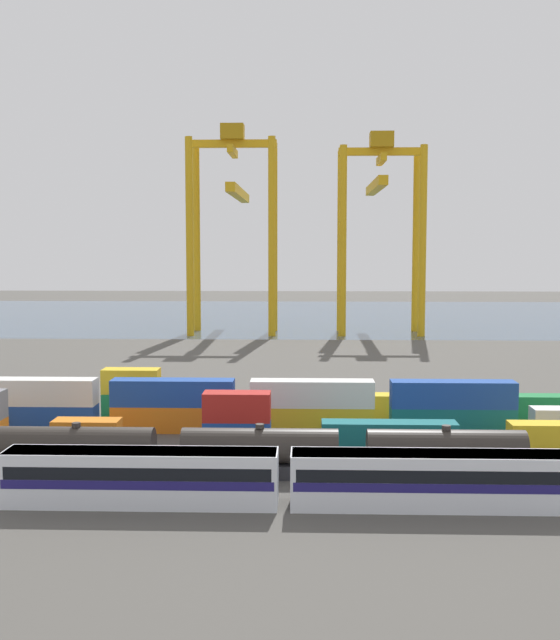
{
  "coord_description": "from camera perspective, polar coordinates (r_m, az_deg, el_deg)",
  "views": [
    {
      "loc": [
        0.33,
        -77.18,
        18.15
      ],
      "look_at": [
        -2.57,
        10.94,
        9.98
      ],
      "focal_mm": 43.91,
      "sensor_mm": 36.0,
      "label": 1
    }
  ],
  "objects": [
    {
      "name": "shipping_container_6",
      "position": [
        74.27,
        18.62,
        -8.1
      ],
      "size": [
        6.04,
        2.44,
        2.6
      ],
      "primitive_type": "cube",
      "color": "gold",
      "rests_on": "ground_plane"
    },
    {
      "name": "gantry_crane_west",
      "position": [
        169.63,
        -3.34,
        8.14
      ],
      "size": [
        18.47,
        40.33,
        43.75
      ],
      "color": "gold",
      "rests_on": "ground_plane"
    },
    {
      "name": "harbour_water",
      "position": [
        209.38,
        1.79,
        0.32
      ],
      "size": [
        400.0,
        110.0,
        0.01
      ],
      "primitive_type": "cube",
      "color": "#384C60",
      "rests_on": "ground_plane"
    },
    {
      "name": "shipping_container_4",
      "position": [
        70.88,
        -3.16,
        -6.31
      ],
      "size": [
        6.04,
        2.44,
        2.6
      ],
      "primitive_type": "cube",
      "color": "#AD211C",
      "rests_on": "shipping_container_3"
    },
    {
      "name": "shipping_container_26",
      "position": [
        84.54,
        8.0,
        -6.25
      ],
      "size": [
        12.1,
        2.44,
        2.6
      ],
      "primitive_type": "cube",
      "color": "gold",
      "rests_on": "ground_plane"
    },
    {
      "name": "shipping_container_14",
      "position": [
        78.19,
        -7.81,
        -5.25
      ],
      "size": [
        12.1,
        2.44,
        2.6
      ],
      "primitive_type": "cube",
      "color": "#1C4299",
      "rests_on": "shipping_container_13"
    },
    {
      "name": "shipping_container_5",
      "position": [
        71.58,
        7.96,
        -8.37
      ],
      "size": [
        12.1,
        2.44,
        2.6
      ],
      "primitive_type": "cube",
      "color": "#146066",
      "rests_on": "ground_plane"
    },
    {
      "name": "shipping_container_3",
      "position": [
        71.44,
        -3.15,
        -8.35
      ],
      "size": [
        6.04,
        2.44,
        2.6
      ],
      "primitive_type": "cube",
      "color": "#1C4299",
      "rests_on": "ground_plane"
    },
    {
      "name": "shipping_container_24",
      "position": [
        85.65,
        -10.79,
        -4.38
      ],
      "size": [
        6.04,
        2.44,
        2.6
      ],
      "primitive_type": "cube",
      "color": "gold",
      "rests_on": "shipping_container_23"
    },
    {
      "name": "shipping_container_11",
      "position": [
        82.11,
        -17.35,
        -6.79
      ],
      "size": [
        12.1,
        2.44,
        2.6
      ],
      "primitive_type": "cube",
      "color": "#1C4299",
      "rests_on": "ground_plane"
    },
    {
      "name": "shipping_container_13",
      "position": [
        78.7,
        -7.79,
        -7.12
      ],
      "size": [
        12.1,
        2.44,
        2.6
      ],
      "primitive_type": "cube",
      "color": "orange",
      "rests_on": "ground_plane"
    },
    {
      "name": "shipping_container_18",
      "position": [
        78.42,
        12.49,
        -5.3
      ],
      "size": [
        12.1,
        2.44,
        2.6
      ],
      "primitive_type": "cube",
      "color": "#1C4299",
      "rests_on": "shipping_container_17"
    },
    {
      "name": "shipping_container_27",
      "position": [
        87.11,
        17.16,
        -6.09
      ],
      "size": [
        12.1,
        2.44,
        2.6
      ],
      "primitive_type": "cube",
      "color": "#197538",
      "rests_on": "ground_plane"
    },
    {
      "name": "shipping_container_12",
      "position": [
        81.62,
        -17.4,
        -5.0
      ],
      "size": [
        12.1,
        2.44,
        2.6
      ],
      "primitive_type": "cube",
      "color": "silver",
      "rests_on": "shipping_container_11"
    },
    {
      "name": "shipping_container_15",
      "position": [
        77.61,
        2.35,
        -7.25
      ],
      "size": [
        12.1,
        2.44,
        2.6
      ],
      "primitive_type": "cube",
      "color": "gold",
      "rests_on": "ground_plane"
    },
    {
      "name": "shipping_container_25",
      "position": [
        84.2,
        -1.47,
        -6.25
      ],
      "size": [
        12.1,
        2.44,
        2.6
      ],
      "primitive_type": "cube",
      "color": "#AD211C",
      "rests_on": "ground_plane"
    },
    {
      "name": "freight_tank_row",
      "position": [
        63.84,
        -8.16,
        -9.43
      ],
      "size": [
        56.5,
        2.77,
        4.23
      ],
      "color": "#232326",
      "rests_on": "ground_plane"
    },
    {
      "name": "shipping_container_16",
      "position": [
        77.09,
        2.35,
        -5.36
      ],
      "size": [
        12.1,
        2.44,
        2.6
      ],
      "primitive_type": "cube",
      "color": "silver",
      "rests_on": "shipping_container_15"
    },
    {
      "name": "ground_plane",
      "position": [
        118.57,
        1.71,
        -3.51
      ],
      "size": [
        420.0,
        420.0,
        0.0
      ],
      "primitive_type": "plane",
      "color": "#4C4944"
    },
    {
      "name": "shipping_container_23",
      "position": [
        86.12,
        -10.76,
        -6.08
      ],
      "size": [
        6.04,
        2.44,
        2.6
      ],
      "primitive_type": "cube",
      "color": "#197538",
      "rests_on": "ground_plane"
    },
    {
      "name": "passenger_train",
      "position": [
        55.96,
        0.31,
        -11.32
      ],
      "size": [
        39.61,
        3.14,
        3.9
      ],
      "color": "silver",
      "rests_on": "ground_plane"
    },
    {
      "name": "shipping_container_2",
      "position": [
        73.89,
        -13.89,
        -8.04
      ],
      "size": [
        6.04,
        2.44,
        2.6
      ],
      "primitive_type": "cube",
      "color": "orange",
      "rests_on": "ground_plane"
    },
    {
      "name": "shipping_container_22",
      "position": [
        90.15,
        -19.43,
        -5.78
      ],
      "size": [
        6.04,
        2.44,
        2.6
      ],
      "primitive_type": "cube",
      "color": "#1C4299",
      "rests_on": "ground_plane"
    },
    {
      "name": "gantry_crane_central",
      "position": [
        168.74,
        7.27,
        7.92
      ],
      "size": [
        17.8,
        34.17,
        42.0
      ],
      "color": "gold",
      "rests_on": "ground_plane"
    },
    {
      "name": "shipping_container_17",
      "position": [
        78.93,
        12.45,
        -7.16
      ],
      "size": [
        12.1,
        2.44,
        2.6
      ],
      "primitive_type": "cube",
      "color": "#146066",
      "rests_on": "ground_plane"
    }
  ]
}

